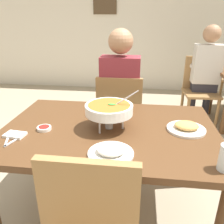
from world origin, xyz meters
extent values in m
plane|color=gray|center=(0.00, 0.00, 0.00)|extent=(16.00, 16.00, 0.00)
cube|color=beige|center=(0.00, 3.43, 1.50)|extent=(10.00, 0.10, 3.00)
cube|color=#51331C|center=(0.00, 0.00, 0.71)|extent=(1.38, 0.94, 0.04)
cylinder|color=#51331C|center=(-0.63, 0.41, 0.35)|extent=(0.07, 0.07, 0.69)
cylinder|color=#51331C|center=(0.63, 0.41, 0.35)|extent=(0.07, 0.07, 0.69)
cube|color=olive|center=(0.00, 0.85, 0.43)|extent=(0.44, 0.44, 0.03)
cube|color=olive|center=(0.00, 0.65, 0.68)|extent=(0.42, 0.04, 0.45)
cylinder|color=olive|center=(0.19, 1.04, 0.21)|extent=(0.04, 0.04, 0.42)
cylinder|color=olive|center=(-0.19, 1.04, 0.21)|extent=(0.04, 0.04, 0.42)
cylinder|color=olive|center=(0.19, 0.66, 0.21)|extent=(0.04, 0.04, 0.42)
cylinder|color=olive|center=(-0.19, 0.66, 0.21)|extent=(0.04, 0.04, 0.42)
cylinder|color=#2D2D38|center=(0.10, 0.87, 0.23)|extent=(0.10, 0.10, 0.45)
cylinder|color=#2D2D38|center=(-0.10, 0.87, 0.23)|extent=(0.10, 0.10, 0.45)
cube|color=#2D2D38|center=(0.00, 0.83, 0.51)|extent=(0.32, 0.32, 0.12)
cube|color=maroon|center=(0.00, 0.75, 0.82)|extent=(0.36, 0.20, 0.50)
sphere|color=#A57756|center=(0.00, 0.75, 1.20)|extent=(0.22, 0.22, 0.22)
cylinder|color=maroon|center=(0.16, 0.95, 0.77)|extent=(0.08, 0.28, 0.08)
cylinder|color=maroon|center=(-0.16, 0.95, 0.77)|extent=(0.08, 0.28, 0.08)
cube|color=olive|center=(0.00, -0.62, 0.68)|extent=(0.42, 0.04, 0.45)
cylinder|color=silver|center=(0.09, 0.00, 0.78)|extent=(0.01, 0.01, 0.10)
cylinder|color=silver|center=(-0.05, 0.07, 0.78)|extent=(0.01, 0.01, 0.10)
cylinder|color=silver|center=(-0.05, -0.08, 0.78)|extent=(0.01, 0.01, 0.10)
torus|color=silver|center=(0.00, 0.00, 0.83)|extent=(0.21, 0.21, 0.01)
cylinder|color=#B2B2B7|center=(0.00, 0.00, 0.75)|extent=(0.05, 0.05, 0.04)
cone|color=orange|center=(0.00, 0.00, 0.78)|extent=(0.02, 0.02, 0.04)
cylinder|color=white|center=(0.00, 0.00, 0.86)|extent=(0.30, 0.30, 0.06)
cylinder|color=#AD6023|center=(0.00, 0.00, 0.89)|extent=(0.26, 0.26, 0.01)
ellipsoid|color=#388433|center=(0.02, 0.00, 0.90)|extent=(0.05, 0.03, 0.01)
cylinder|color=silver|center=(0.09, 0.02, 0.92)|extent=(0.18, 0.01, 0.13)
cylinder|color=white|center=(0.05, -0.31, 0.74)|extent=(0.24, 0.24, 0.01)
ellipsoid|color=white|center=(0.05, -0.31, 0.76)|extent=(0.15, 0.13, 0.04)
cylinder|color=white|center=(0.49, 0.03, 0.74)|extent=(0.24, 0.24, 0.01)
ellipsoid|color=tan|center=(0.49, 0.03, 0.76)|extent=(0.15, 0.13, 0.04)
cylinder|color=white|center=(-0.41, -0.08, 0.74)|extent=(0.09, 0.09, 0.02)
cylinder|color=maroon|center=(-0.41, -0.08, 0.75)|extent=(0.07, 0.07, 0.01)
cube|color=white|center=(-0.55, -0.18, 0.74)|extent=(0.13, 0.09, 0.02)
cube|color=silver|center=(-0.57, -0.23, 0.74)|extent=(0.07, 0.16, 0.01)
cube|color=silver|center=(-0.52, -0.23, 0.74)|extent=(0.06, 0.17, 0.01)
cylinder|color=brown|center=(1.26, 2.17, 0.35)|extent=(0.07, 0.07, 0.69)
cylinder|color=olive|center=(1.53, 2.59, 0.21)|extent=(0.04, 0.04, 0.42)
cube|color=olive|center=(1.01, 1.79, 0.43)|extent=(0.46, 0.46, 0.03)
cube|color=olive|center=(1.00, 1.99, 0.68)|extent=(0.42, 0.06, 0.45)
cylinder|color=olive|center=(0.82, 1.59, 0.21)|extent=(0.04, 0.04, 0.42)
cylinder|color=olive|center=(1.20, 1.61, 0.21)|extent=(0.04, 0.04, 0.42)
cylinder|color=olive|center=(0.81, 1.97, 0.21)|extent=(0.04, 0.04, 0.42)
cylinder|color=olive|center=(1.19, 1.99, 0.21)|extent=(0.04, 0.04, 0.42)
cylinder|color=#2D2D38|center=(1.15, 1.98, 0.23)|extent=(0.10, 0.10, 0.45)
cylinder|color=#2D2D38|center=(0.95, 1.98, 0.23)|extent=(0.10, 0.10, 0.45)
cube|color=#2D2D38|center=(1.05, 1.94, 0.51)|extent=(0.32, 0.32, 0.12)
cube|color=beige|center=(1.05, 1.86, 0.82)|extent=(0.36, 0.20, 0.50)
sphere|color=#A57756|center=(1.05, 1.86, 1.20)|extent=(0.22, 0.22, 0.22)
cylinder|color=beige|center=(1.21, 2.06, 0.77)|extent=(0.08, 0.28, 0.08)
cylinder|color=beige|center=(0.89, 2.06, 0.77)|extent=(0.08, 0.28, 0.08)
camera|label=1|loc=(0.19, -1.33, 1.40)|focal=37.20mm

